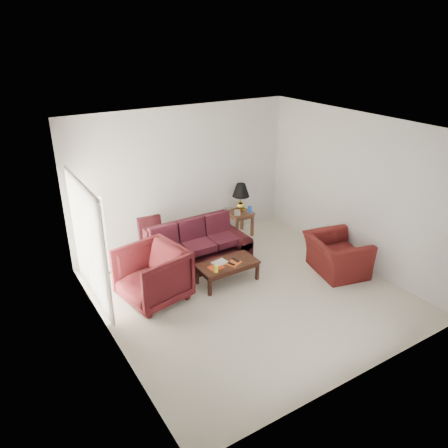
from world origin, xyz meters
The scene contains 19 objects.
floor centered at (0.00, 0.00, 0.00)m, with size 5.00×5.00×0.00m, color beige.
blinds centered at (-2.42, 1.30, 1.08)m, with size 0.10×2.00×2.16m, color silver.
sofa centered at (-0.32, 1.37, 0.44)m, with size 2.16×0.93×0.88m, color black, non-canonical shape.
throw_pillow centered at (-0.98, 2.10, 0.73)m, with size 0.47×0.13×0.47m, color black.
end_table centered at (1.22, 2.15, 0.28)m, with size 0.52×0.52×0.57m, color #592F1E, non-canonical shape.
table_lamp centered at (1.27, 2.19, 0.89)m, with size 0.39×0.39×0.66m, color gold, non-canonical shape.
clock centered at (1.07, 2.01, 0.63)m, with size 0.13×0.05×0.13m, color #BCBDC1.
blue_canister centered at (1.40, 2.00, 0.64)m, with size 0.09×0.09×0.15m, color #174099.
picture_frame centered at (1.04, 2.37, 0.64)m, with size 0.12×0.02×0.15m, color #B7B8BB.
floor_lamp centered at (-1.99, 2.11, 0.79)m, with size 0.26×0.26×1.59m, color white, non-canonical shape.
armchair_left centered at (-1.53, 0.73, 0.49)m, with size 1.04×1.07×0.98m, color #420F12.
armchair_right centered at (1.89, -0.26, 0.37)m, with size 1.12×0.98×0.73m, color #4A1111.
coffee_table centered at (-0.11, 0.54, 0.20)m, with size 1.14×0.57×0.40m, color black, non-canonical shape.
magazine_red centered at (-0.39, 0.50, 0.41)m, with size 0.27×0.20×0.02m, color #B53612.
magazine_white centered at (-0.23, 0.62, 0.41)m, with size 0.28×0.21×0.02m, color beige.
magazine_orange centered at (-0.03, 0.46, 0.41)m, with size 0.27×0.20×0.02m, color #C44617.
remote_a centered at (-0.09, 0.44, 0.43)m, with size 0.05×0.15×0.02m, color black.
remote_b centered at (0.05, 0.52, 0.43)m, with size 0.05×0.17×0.02m, color black.
yellow_glass centered at (-0.47, 0.37, 0.47)m, with size 0.08×0.08×0.13m, color #FBFF38.
Camera 1 is at (-3.92, -5.47, 4.38)m, focal length 35.00 mm.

